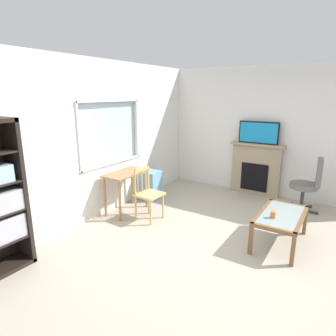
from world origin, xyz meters
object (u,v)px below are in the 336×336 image
at_px(fireplace, 256,169).
at_px(sippy_cup, 273,215).
at_px(coffee_table, 281,218).
at_px(plastic_drawer_unit, 150,185).
at_px(wooden_chair, 148,193).
at_px(office_chair, 309,182).
at_px(desk_under_window, 126,180).
at_px(tv, 259,133).

relative_size(fireplace, sippy_cup, 12.30).
xyz_separation_m(fireplace, coffee_table, (-1.93, -0.93, -0.17)).
xyz_separation_m(plastic_drawer_unit, sippy_cup, (-0.67, -2.58, 0.21)).
height_order(fireplace, sippy_cup, fireplace).
bearing_deg(wooden_chair, office_chair, -50.90).
bearing_deg(coffee_table, fireplace, 25.69).
xyz_separation_m(desk_under_window, office_chair, (1.78, -2.77, -0.05)).
xyz_separation_m(wooden_chair, coffee_table, (0.35, -2.09, -0.08)).
height_order(fireplace, tv, tv).
bearing_deg(office_chair, tv, 68.57).
xyz_separation_m(desk_under_window, coffee_table, (0.30, -2.61, -0.22)).
height_order(desk_under_window, coffee_table, desk_under_window).
xyz_separation_m(tv, coffee_table, (-1.91, -0.93, -0.94)).
distance_m(wooden_chair, sippy_cup, 2.02).
bearing_deg(sippy_cup, office_chair, -7.97).
bearing_deg(sippy_cup, coffee_table, -21.07).
height_order(wooden_chair, sippy_cup, wooden_chair).
height_order(office_chair, sippy_cup, office_chair).
bearing_deg(tv, coffee_table, -154.10).
height_order(office_chair, coffee_table, office_chair).
distance_m(fireplace, coffee_table, 2.15).
height_order(plastic_drawer_unit, tv, tv).
height_order(tv, sippy_cup, tv).
relative_size(fireplace, coffee_table, 1.05).
bearing_deg(plastic_drawer_unit, fireplace, -49.99).
distance_m(wooden_chair, fireplace, 2.56).
height_order(wooden_chair, coffee_table, wooden_chair).
distance_m(desk_under_window, plastic_drawer_unit, 0.84).
bearing_deg(coffee_table, sippy_cup, 158.93).
bearing_deg(wooden_chair, plastic_drawer_unit, 34.36).
bearing_deg(tv, plastic_drawer_unit, 129.66).
bearing_deg(tv, fireplace, 0.00).
relative_size(plastic_drawer_unit, tv, 0.72).
relative_size(desk_under_window, wooden_chair, 0.94).
distance_m(fireplace, office_chair, 1.18).
bearing_deg(coffee_table, office_chair, -6.14).
xyz_separation_m(wooden_chair, office_chair, (1.83, -2.25, 0.09)).
height_order(wooden_chair, office_chair, office_chair).
xyz_separation_m(plastic_drawer_unit, tv, (1.43, -1.73, 1.04)).
bearing_deg(office_chair, sippy_cup, 172.03).
bearing_deg(office_chair, desk_under_window, 122.81).
bearing_deg(plastic_drawer_unit, wooden_chair, -145.64).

